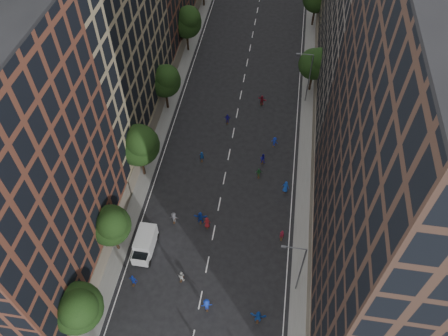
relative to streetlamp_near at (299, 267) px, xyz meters
name	(u,v)px	position (x,y,z in m)	size (l,w,h in m)	color
ground	(237,115)	(-10.37, 28.00, -5.17)	(240.00, 240.00, 0.00)	black
sidewalk_left	(174,78)	(-22.37, 35.50, -5.09)	(4.00, 105.00, 0.15)	slate
sidewalk_right	(314,92)	(1.63, 35.50, -5.09)	(4.00, 105.00, 0.15)	slate
bldg_left_a	(0,185)	(-29.37, -1.00, 9.83)	(14.00, 22.00, 30.00)	brown
bldg_left_b	(85,27)	(-29.37, 23.00, 11.83)	(14.00, 26.00, 34.00)	#907F5E
bldg_right_a	(421,180)	(8.63, 3.00, 12.83)	(14.00, 30.00, 36.00)	#412C22
bldg_right_b	(387,17)	(8.63, 32.00, 11.33)	(14.00, 28.00, 33.00)	#6A6158
tree_left_0	(78,308)	(-21.38, -8.15, 0.79)	(5.20, 5.20, 8.83)	black
tree_left_1	(111,225)	(-21.39, 1.86, 0.38)	(4.80, 4.80, 8.21)	black
tree_left_2	(139,144)	(-21.36, 13.83, 1.19)	(5.60, 5.60, 9.45)	black
tree_left_3	(165,80)	(-21.38, 27.85, 0.65)	(5.00, 5.00, 8.58)	black
tree_left_4	(187,21)	(-21.37, 43.84, 0.93)	(5.40, 5.40, 9.08)	black
tree_right_a	(316,63)	(1.02, 35.85, 0.46)	(5.00, 5.00, 8.39)	black
streetlamp_near	(299,267)	(0.00, 0.00, 0.00)	(2.64, 0.22, 9.06)	#595B60
streetlamp_far	(308,76)	(0.00, 33.00, 0.00)	(2.64, 0.22, 9.06)	#595B60
cargo_van	(145,244)	(-18.17, 2.35, -3.83)	(2.27, 4.78, 2.53)	silver
skater_3	(207,305)	(-9.47, -3.85, -4.21)	(1.24, 0.71, 1.92)	#1532B0
skater_4	(133,280)	(-18.31, -2.20, -4.27)	(1.06, 0.44, 1.80)	#122C99
skater_5	(258,317)	(-3.71, -4.31, -4.21)	(1.77, 0.56, 1.91)	#1548AC
skater_6	(207,223)	(-11.33, 6.79, -4.28)	(0.87, 0.57, 1.78)	maroon
skater_7	(282,235)	(-1.87, 6.51, -4.35)	(0.59, 0.39, 1.63)	maroon
skater_8	(181,276)	(-12.99, -0.85, -4.35)	(0.80, 0.62, 1.64)	#B2B1AD
skater_9	(174,218)	(-15.65, 6.93, -4.31)	(1.10, 0.63, 1.71)	#444449
skater_10	(259,173)	(-5.69, 16.03, -4.39)	(0.91, 0.38, 1.55)	#216F30
skater_11	(201,218)	(-12.28, 7.38, -4.22)	(1.76, 0.56, 1.90)	#13349D
skater_12	(286,187)	(-1.87, 13.99, -4.22)	(0.93, 0.60, 1.89)	#1542AE
skater_13	(202,156)	(-14.08, 17.81, -4.34)	(0.61, 0.40, 1.66)	navy
skater_14	(263,158)	(-5.41, 18.74, -4.35)	(0.79, 0.62, 1.63)	#141297
skater_15	(274,142)	(-4.00, 22.31, -4.38)	(1.02, 0.59, 1.58)	#152DB0
skater_16	(228,119)	(-11.58, 26.10, -4.35)	(0.96, 0.40, 1.64)	#1E14AA
skater_17	(262,100)	(-6.73, 31.24, -4.34)	(1.55, 0.49, 1.67)	maroon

